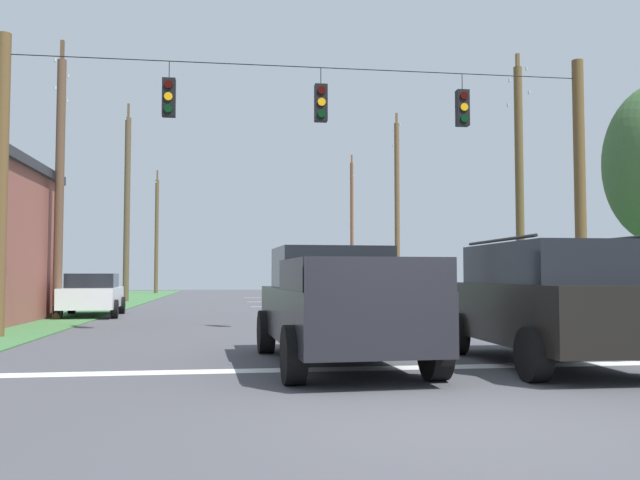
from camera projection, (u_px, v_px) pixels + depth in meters
name	position (u px, v px, depth m)	size (l,w,h in m)	color
ground_plane	(452.00, 421.00, 6.65)	(120.00, 120.00, 0.00)	#47474C
stop_bar_stripe	(372.00, 368.00, 10.39)	(12.42, 0.45, 0.01)	white
lane_dash_0	(320.00, 334.00, 16.33)	(0.15, 2.50, 0.01)	white
lane_dash_1	(291.00, 316.00, 23.90)	(0.15, 2.50, 0.01)	white
lane_dash_2	(277.00, 306.00, 30.75)	(0.15, 2.50, 0.01)	white
lane_dash_3	(270.00, 302.00, 36.20)	(0.15, 2.50, 0.01)	white
lane_dash_4	(264.00, 298.00, 42.80)	(0.15, 2.50, 0.01)	white
overhead_signal_span	(310.00, 175.00, 16.69)	(14.95, 0.31, 7.26)	brown
pickup_truck	(337.00, 305.00, 10.97)	(2.48, 5.49, 1.95)	black
suv_black	(547.00, 300.00, 10.81)	(2.29, 4.84, 2.05)	black
distant_car_crossing_white	(92.00, 294.00, 23.55)	(2.27, 4.42, 1.52)	silver
distant_car_oncoming	(419.00, 294.00, 23.16)	(4.37, 2.16, 1.52)	slate
utility_pole_mid_right	(519.00, 183.00, 23.92)	(0.30, 1.86, 9.56)	brown
utility_pole_far_right	(397.00, 206.00, 39.65)	(0.30, 1.88, 11.25)	brown
utility_pole_near_left	(352.00, 224.00, 54.60)	(0.27, 1.79, 11.44)	brown
utility_pole_far_left	(60.00, 180.00, 22.02)	(0.29, 1.80, 9.37)	brown
utility_pole_distant_right	(127.00, 206.00, 36.57)	(0.33, 1.99, 11.02)	brown
utility_pole_distant_left	(157.00, 234.00, 52.90)	(0.30, 1.98, 9.89)	brown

